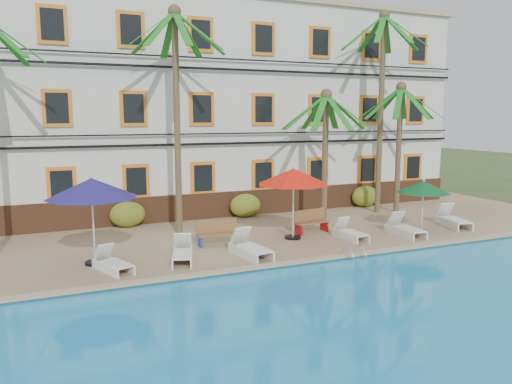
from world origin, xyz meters
name	(u,v)px	position (x,y,z in m)	size (l,w,h in m)	color
ground	(306,260)	(0.00, 0.00, 0.00)	(100.00, 100.00, 0.00)	#384C23
pool_deck	(250,227)	(0.00, 5.00, 0.12)	(30.00, 12.00, 0.25)	tan
swimming_pool	(461,340)	(0.00, -7.00, 0.10)	(26.00, 12.00, 0.20)	#1B8CCC
pool_coping	(319,259)	(0.00, -0.90, 0.28)	(30.00, 0.35, 0.06)	tan
hotel_building	(212,107)	(0.00, 9.98, 5.37)	(25.40, 6.44, 10.22)	silver
palm_b	(176,92)	(-3.26, 4.55, 5.84)	(4.00, 4.00, 8.85)	brown
palm_c	(325,136)	(3.26, 4.23, 4.09)	(4.00, 4.00, 5.86)	brown
palm_d	(382,88)	(6.82, 5.09, 6.26)	(4.00, 4.00, 9.58)	brown
palm_e	(400,128)	(7.68, 4.74, 4.36)	(4.00, 4.00, 6.31)	brown
shrub_left	(128,214)	(-4.97, 6.60, 0.80)	(1.50, 0.90, 1.10)	#1F5A19
shrub_mid	(245,205)	(0.43, 6.60, 0.80)	(1.50, 0.90, 1.10)	#1F5A19
shrub_right	(365,196)	(7.16, 6.60, 0.80)	(1.50, 0.90, 1.10)	#1F5A19
umbrella_blue	(92,189)	(-6.81, 1.54, 2.69)	(2.86, 2.86, 2.85)	black
umbrella_red	(294,177)	(0.56, 2.02, 2.65)	(2.81, 2.81, 2.80)	black
umbrella_green	(423,187)	(5.89, 0.92, 2.09)	(2.16, 2.16, 2.16)	black
lounger_a	(112,263)	(-6.39, 0.60, 0.50)	(1.12, 1.75, 0.78)	white
lounger_b	(182,253)	(-4.16, 0.77, 0.52)	(1.12, 1.89, 0.84)	white
lounger_c	(250,247)	(-1.92, 0.42, 0.55)	(0.96, 2.02, 0.92)	white
lounger_d	(350,232)	(2.53, 1.10, 0.51)	(0.66, 1.71, 0.80)	white
lounger_e	(405,228)	(4.88, 0.73, 0.54)	(0.80, 1.94, 0.90)	white
lounger_f	(452,219)	(7.80, 1.20, 0.56)	(1.19, 2.12, 0.95)	white
bench_left	(217,233)	(-2.46, 2.24, 0.72)	(1.54, 0.61, 0.93)	olive
bench_right	(311,221)	(1.69, 2.66, 0.72)	(1.55, 0.70, 0.93)	olive
pool_ladder	(354,256)	(1.29, -1.00, 0.25)	(0.54, 0.74, 0.74)	silver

